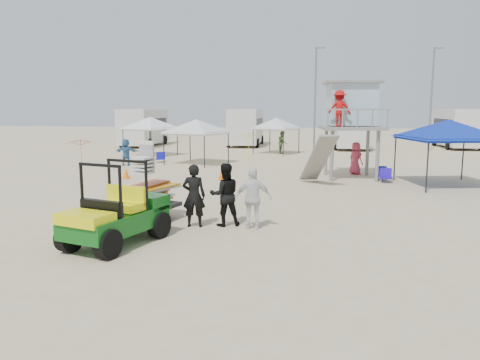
# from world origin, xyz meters

# --- Properties ---
(ground) EXTENTS (140.00, 140.00, 0.00)m
(ground) POSITION_xyz_m (0.00, 0.00, 0.00)
(ground) COLOR beige
(ground) RESTS_ON ground
(utility_cart) EXTENTS (2.10, 2.97, 2.05)m
(utility_cart) POSITION_xyz_m (-2.27, 0.44, 0.95)
(utility_cart) COLOR #0D5815
(utility_cart) RESTS_ON ground
(surf_trailer) EXTENTS (1.78, 2.47, 2.14)m
(surf_trailer) POSITION_xyz_m (-2.26, 2.78, 0.87)
(surf_trailer) COLOR black
(surf_trailer) RESTS_ON ground
(man_left) EXTENTS (0.69, 0.48, 1.81)m
(man_left) POSITION_xyz_m (-0.75, 2.48, 0.90)
(man_left) COLOR black
(man_left) RESTS_ON ground
(man_mid) EXTENTS (1.06, 0.95, 1.82)m
(man_mid) POSITION_xyz_m (0.10, 2.73, 0.91)
(man_mid) COLOR black
(man_mid) RESTS_ON ground
(man_right) EXTENTS (1.06, 0.54, 1.74)m
(man_right) POSITION_xyz_m (0.95, 2.48, 0.87)
(man_right) COLOR white
(man_right) RESTS_ON ground
(lifeguard_tower) EXTENTS (3.08, 3.08, 4.53)m
(lifeguard_tower) POSITION_xyz_m (4.42, 12.77, 3.37)
(lifeguard_tower) COLOR gray
(lifeguard_tower) RESTS_ON ground
(canopy_blue) EXTENTS (4.08, 4.08, 3.28)m
(canopy_blue) POSITION_xyz_m (8.44, 10.97, 2.73)
(canopy_blue) COLOR black
(canopy_blue) RESTS_ON ground
(canopy_white_a) EXTENTS (3.80, 3.80, 3.09)m
(canopy_white_a) POSITION_xyz_m (-4.18, 17.33, 2.55)
(canopy_white_a) COLOR black
(canopy_white_a) RESTS_ON ground
(canopy_white_b) EXTENTS (3.76, 3.76, 3.14)m
(canopy_white_b) POSITION_xyz_m (-8.54, 21.63, 2.59)
(canopy_white_b) COLOR black
(canopy_white_b) RESTS_ON ground
(canopy_white_c) EXTENTS (3.53, 3.53, 3.06)m
(canopy_white_c) POSITION_xyz_m (0.18, 24.50, 2.51)
(canopy_white_c) COLOR black
(canopy_white_c) RESTS_ON ground
(umbrella_a) EXTENTS (1.85, 1.88, 1.60)m
(umbrella_a) POSITION_xyz_m (-10.60, 15.28, 0.80)
(umbrella_a) COLOR red
(umbrella_a) RESTS_ON ground
(umbrella_b) EXTENTS (2.73, 2.74, 1.81)m
(umbrella_b) POSITION_xyz_m (-1.30, 19.93, 0.90)
(umbrella_b) COLOR #F8F916
(umbrella_b) RESTS_ON ground
(cone_near) EXTENTS (0.34, 0.34, 0.50)m
(cone_near) POSITION_xyz_m (-1.56, 11.32, 0.25)
(cone_near) COLOR #FA5F07
(cone_near) RESTS_ON ground
(cone_far) EXTENTS (0.34, 0.34, 0.50)m
(cone_far) POSITION_xyz_m (-6.17, 10.99, 0.25)
(cone_far) COLOR orange
(cone_far) RESTS_ON ground
(beach_chair_a) EXTENTS (0.71, 0.79, 0.64)m
(beach_chair_a) POSITION_xyz_m (-6.64, 17.85, 0.31)
(beach_chair_a) COLOR #1310B2
(beach_chair_a) RESTS_ON ground
(beach_chair_b) EXTENTS (0.66, 0.72, 0.64)m
(beach_chair_b) POSITION_xyz_m (5.92, 12.36, 0.31)
(beach_chair_b) COLOR #0D2295
(beach_chair_b) RESTS_ON ground
(beach_chair_c) EXTENTS (0.63, 0.67, 0.64)m
(beach_chair_c) POSITION_xyz_m (6.03, 11.61, 0.31)
(beach_chair_c) COLOR #2610B6
(beach_chair_c) RESTS_ON ground
(rv_far_left) EXTENTS (2.64, 6.80, 3.25)m
(rv_far_left) POSITION_xyz_m (-12.00, 29.99, 1.80)
(rv_far_left) COLOR silver
(rv_far_left) RESTS_ON ground
(rv_mid_left) EXTENTS (2.65, 6.50, 3.25)m
(rv_mid_left) POSITION_xyz_m (-3.00, 31.49, 1.80)
(rv_mid_left) COLOR silver
(rv_mid_left) RESTS_ON ground
(rv_mid_right) EXTENTS (2.64, 7.00, 3.25)m
(rv_mid_right) POSITION_xyz_m (6.00, 29.99, 1.80)
(rv_mid_right) COLOR silver
(rv_mid_right) RESTS_ON ground
(rv_far_right) EXTENTS (2.64, 6.60, 3.25)m
(rv_far_right) POSITION_xyz_m (15.00, 31.49, 1.80)
(rv_far_right) COLOR silver
(rv_far_right) RESTS_ON ground
(light_pole_left) EXTENTS (0.14, 0.14, 8.00)m
(light_pole_left) POSITION_xyz_m (3.00, 27.00, 4.00)
(light_pole_left) COLOR slate
(light_pole_left) RESTS_ON ground
(light_pole_right) EXTENTS (0.14, 0.14, 8.00)m
(light_pole_right) POSITION_xyz_m (12.00, 28.50, 4.00)
(light_pole_right) COLOR slate
(light_pole_right) RESTS_ON ground
(distant_beachgoers) EXTENTS (14.19, 11.42, 1.67)m
(distant_beachgoers) POSITION_xyz_m (-1.80, 18.17, 0.82)
(distant_beachgoers) COLOR teal
(distant_beachgoers) RESTS_ON ground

